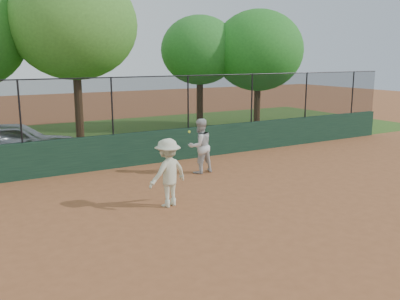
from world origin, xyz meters
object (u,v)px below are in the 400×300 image
tree_2 (74,24)px  player_second (200,146)px  parked_car (14,143)px  tree_3 (200,50)px  player_main (168,173)px  tree_4 (258,51)px

tree_2 → player_second: bearing=-73.9°
parked_car → tree_3: (10.04, 3.73, 3.41)m
player_main → tree_2: (0.39, 9.74, 4.33)m
player_second → parked_car: bearing=-45.8°
player_second → tree_2: bearing=-78.8°
parked_car → tree_2: 6.06m
player_second → tree_2: (-2.07, 7.19, 4.30)m
parked_car → player_second: (5.22, -4.53, 0.14)m
parked_car → tree_3: bearing=-56.2°
tree_3 → parked_car: bearing=-159.6°
tree_3 → tree_4: 3.15m
player_main → tree_3: (7.28, 10.80, 3.29)m
parked_car → tree_2: tree_2 is taller
parked_car → tree_4: bearing=-66.5°
tree_2 → tree_3: bearing=8.8°
player_main → parked_car: bearing=111.3°
parked_car → player_second: size_ratio=2.49×
parked_car → player_main: player_main is taller
tree_3 → tree_4: (2.79, -1.45, -0.01)m
tree_4 → parked_car: bearing=-170.0°
tree_2 → tree_4: 9.75m
player_second → player_main: (-2.46, -2.54, -0.02)m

